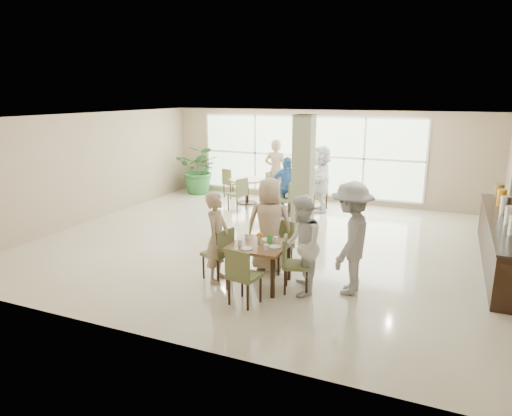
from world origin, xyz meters
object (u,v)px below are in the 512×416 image
at_px(teen_standing, 351,238).
at_px(adult_standing, 276,171).
at_px(round_table_right, 292,190).
at_px(potted_plant, 200,169).
at_px(main_table, 259,249).
at_px(teen_left, 217,237).
at_px(buffet_counter, 504,238).
at_px(teen_far, 269,225).
at_px(adult_a, 286,186).
at_px(round_table_left, 247,185).
at_px(adult_b, 321,179).
at_px(teen_right, 301,245).

relative_size(teen_standing, adult_standing, 0.98).
xyz_separation_m(round_table_right, potted_plant, (-3.53, 0.84, 0.25)).
distance_m(main_table, round_table_right, 5.53).
xyz_separation_m(teen_left, teen_standing, (2.26, 0.43, 0.14)).
distance_m(buffet_counter, teen_far, 4.57).
xyz_separation_m(main_table, adult_a, (-1.15, 4.63, 0.16)).
bearing_deg(teen_standing, main_table, -75.57).
bearing_deg(round_table_left, potted_plant, 161.48).
bearing_deg(adult_standing, teen_standing, 115.99).
bearing_deg(adult_b, potted_plant, -115.51).
relative_size(main_table, teen_right, 0.58).
bearing_deg(buffet_counter, teen_left, -148.91).
height_order(teen_far, teen_standing, teen_standing).
height_order(potted_plant, teen_right, teen_right).
relative_size(round_table_left, round_table_right, 1.06).
distance_m(round_table_right, teen_right, 5.79).
distance_m(teen_far, adult_b, 4.73).
height_order(round_table_right, buffet_counter, buffet_counter).
height_order(teen_left, teen_right, teen_right).
height_order(round_table_right, teen_standing, teen_standing).
bearing_deg(adult_b, buffet_counter, 42.61).
bearing_deg(adult_standing, main_table, 102.86).
distance_m(round_table_right, teen_far, 4.79).
distance_m(teen_right, adult_standing, 6.69).
bearing_deg(adult_a, potted_plant, 133.91).
xyz_separation_m(main_table, teen_standing, (1.50, 0.32, 0.29)).
xyz_separation_m(teen_far, teen_right, (0.87, -0.78, -0.05)).
relative_size(round_table_right, buffet_counter, 0.22).
bearing_deg(round_table_left, teen_standing, -50.96).
relative_size(main_table, teen_standing, 0.51).
bearing_deg(teen_standing, potted_plant, -130.77).
xyz_separation_m(buffet_counter, teen_standing, (-2.48, -2.43, 0.40)).
bearing_deg(teen_far, main_table, 83.07).
relative_size(teen_right, adult_a, 1.03).
bearing_deg(round_table_left, adult_b, -1.77).
height_order(round_table_right, potted_plant, potted_plant).
bearing_deg(teen_right, teen_far, -147.72).
bearing_deg(teen_right, adult_standing, -171.39).
bearing_deg(teen_left, main_table, -87.98).
distance_m(teen_left, adult_standing, 6.29).
xyz_separation_m(round_table_left, teen_far, (2.63, -4.79, 0.31)).
bearing_deg(potted_plant, teen_standing, -43.27).
relative_size(teen_left, teen_right, 0.96).
xyz_separation_m(adult_a, adult_standing, (-0.85, 1.43, 0.15)).
bearing_deg(adult_a, teen_far, -97.33).
bearing_deg(teen_far, adult_a, -90.29).
xyz_separation_m(main_table, teen_right, (0.76, -0.04, 0.18)).
bearing_deg(teen_standing, adult_b, -157.08).
relative_size(potted_plant, adult_b, 0.86).
bearing_deg(potted_plant, adult_a, -23.78).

